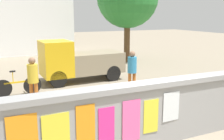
{
  "coord_description": "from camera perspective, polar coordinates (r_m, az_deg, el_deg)",
  "views": [
    {
      "loc": [
        -3.33,
        -4.76,
        2.96
      ],
      "look_at": [
        0.12,
        2.69,
        1.22
      ],
      "focal_mm": 42.47,
      "sensor_mm": 36.0,
      "label": 1
    }
  ],
  "objects": [
    {
      "name": "ground",
      "position": [
        13.52,
        -9.95,
        -0.86
      ],
      "size": [
        60.0,
        60.0,
        0.0
      ],
      "primitive_type": "plane",
      "color": "gray"
    },
    {
      "name": "poster_wall",
      "position": [
        6.2,
        9.5,
        -8.84
      ],
      "size": [
        7.46,
        0.42,
        1.5
      ],
      "color": "gray",
      "rests_on": "ground"
    },
    {
      "name": "auto_rickshaw_truck",
      "position": [
        11.85,
        -7.34,
        1.87
      ],
      "size": [
        3.64,
        1.6,
        1.85
      ],
      "color": "black",
      "rests_on": "ground"
    },
    {
      "name": "motorcycle",
      "position": [
        7.92,
        7.99,
        -6.5
      ],
      "size": [
        1.9,
        0.56,
        0.87
      ],
      "color": "black",
      "rests_on": "ground"
    },
    {
      "name": "bicycle_near",
      "position": [
        10.34,
        -19.59,
        -3.27
      ],
      "size": [
        1.71,
        0.44,
        0.95
      ],
      "color": "black",
      "rests_on": "ground"
    },
    {
      "name": "bicycle_far",
      "position": [
        7.0,
        -14.99,
        -10.19
      ],
      "size": [
        1.71,
        0.44,
        0.95
      ],
      "color": "black",
      "rests_on": "ground"
    },
    {
      "name": "person_walking",
      "position": [
        9.92,
        4.34,
        0.46
      ],
      "size": [
        0.39,
        0.39,
        1.62
      ],
      "color": "#BF6626",
      "rests_on": "ground"
    },
    {
      "name": "person_bystander",
      "position": [
        8.84,
        -16.66,
        -1.43
      ],
      "size": [
        0.48,
        0.48,
        1.62
      ],
      "color": "#BF6626",
      "rests_on": "ground"
    }
  ]
}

